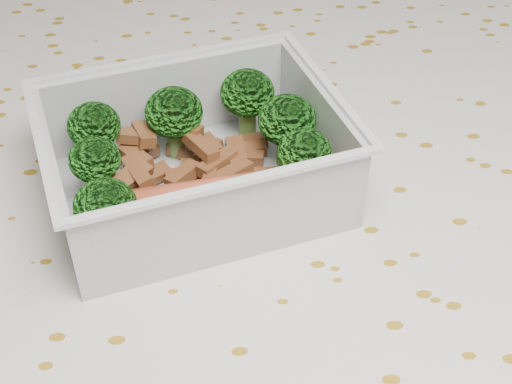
{
  "coord_description": "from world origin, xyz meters",
  "views": [
    {
      "loc": [
        -0.02,
        -0.32,
        1.07
      ],
      "look_at": [
        0.01,
        0.01,
        0.78
      ],
      "focal_mm": 50.0,
      "sensor_mm": 36.0,
      "label": 1
    }
  ],
  "objects": [
    {
      "name": "tablecloth",
      "position": [
        0.0,
        0.0,
        0.72
      ],
      "size": [
        1.46,
        0.96,
        0.19
      ],
      "color": "silver",
      "rests_on": "dining_table"
    },
    {
      "name": "dining_table",
      "position": [
        0.0,
        0.0,
        0.67
      ],
      "size": [
        1.4,
        0.9,
        0.75
      ],
      "color": "brown",
      "rests_on": "ground"
    },
    {
      "name": "lunch_container",
      "position": [
        -0.03,
        0.04,
        0.78
      ],
      "size": [
        0.22,
        0.19,
        0.07
      ],
      "color": "silver",
      "rests_on": "tablecloth"
    },
    {
      "name": "broccoli_florets",
      "position": [
        -0.03,
        0.05,
        0.79
      ],
      "size": [
        0.17,
        0.15,
        0.05
      ],
      "color": "#608C3F",
      "rests_on": "lunch_container"
    },
    {
      "name": "meat_pile",
      "position": [
        -0.03,
        0.05,
        0.77
      ],
      "size": [
        0.12,
        0.08,
        0.03
      ],
      "color": "brown",
      "rests_on": "lunch_container"
    },
    {
      "name": "sausage",
      "position": [
        -0.01,
        0.0,
        0.78
      ],
      "size": [
        0.16,
        0.05,
        0.03
      ],
      "color": "#C95031",
      "rests_on": "lunch_container"
    }
  ]
}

